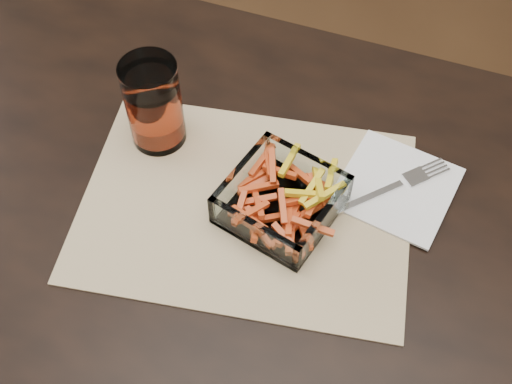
% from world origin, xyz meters
% --- Properties ---
extents(dining_table, '(1.60, 0.90, 0.75)m').
position_xyz_m(dining_table, '(0.00, 0.00, 0.66)').
color(dining_table, black).
rests_on(dining_table, ground).
extents(placemat, '(0.50, 0.40, 0.00)m').
position_xyz_m(placemat, '(-0.10, 0.07, 0.75)').
color(placemat, tan).
rests_on(placemat, dining_table).
extents(glass_bowl, '(0.17, 0.17, 0.05)m').
position_xyz_m(glass_bowl, '(-0.06, 0.08, 0.78)').
color(glass_bowl, white).
rests_on(glass_bowl, placemat).
extents(tumbler, '(0.08, 0.08, 0.14)m').
position_xyz_m(tumbler, '(-0.27, 0.14, 0.82)').
color(tumbler, white).
rests_on(tumbler, placemat).
extents(napkin, '(0.17, 0.17, 0.00)m').
position_xyz_m(napkin, '(0.08, 0.17, 0.76)').
color(napkin, white).
rests_on(napkin, placemat).
extents(fork, '(0.14, 0.15, 0.00)m').
position_xyz_m(fork, '(0.08, 0.17, 0.76)').
color(fork, silver).
rests_on(fork, napkin).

